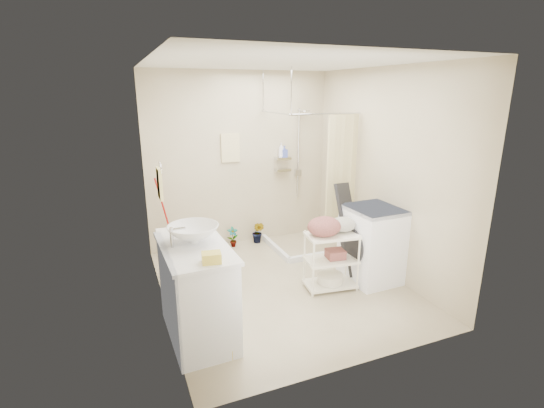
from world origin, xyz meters
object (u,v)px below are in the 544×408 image
Objects in this scene: washing_machine at (374,244)px; vanity at (197,292)px; toilet at (190,258)px; laundry_rack at (331,256)px.

vanity is at bearing -172.53° from washing_machine.
laundry_rack reaches higher than toilet.
laundry_rack is at bearing 10.36° from vanity.
toilet is at bearing 164.21° from laundry_rack.
washing_machine reaches higher than toilet.
washing_machine is at bearing -105.42° from toilet.
laundry_rack is (-0.62, -0.02, -0.06)m from washing_machine.
washing_machine is at bearing 9.55° from laundry_rack.
vanity is 1.12× the size of washing_machine.
washing_machine reaches higher than laundry_rack.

